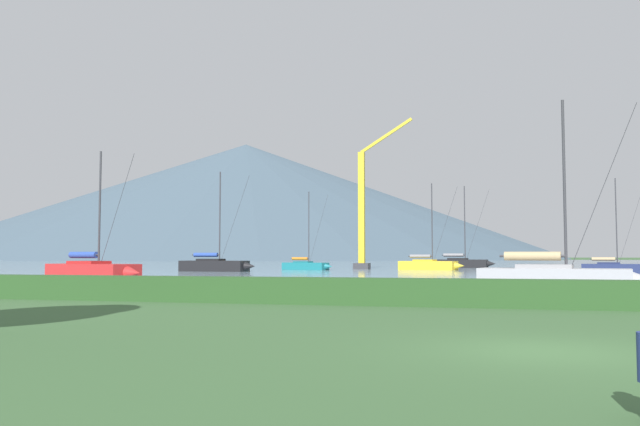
# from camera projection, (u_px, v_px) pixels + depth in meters

# --- Properties ---
(ground_plane) EXTENTS (1000.00, 1000.00, 0.00)m
(ground_plane) POSITION_uv_depth(u_px,v_px,m) (545.00, 351.00, 12.90)
(ground_plane) COLOR #385B33
(harbor_water) EXTENTS (320.00, 246.00, 0.00)m
(harbor_water) POSITION_uv_depth(u_px,v_px,m) (498.00, 264.00, 145.25)
(harbor_water) COLOR gray
(harbor_water) RESTS_ON ground_plane
(hedge_line) EXTENTS (80.00, 1.20, 1.00)m
(hedge_line) POSITION_uv_depth(u_px,v_px,m) (521.00, 294.00, 23.56)
(hedge_line) COLOR #284C23
(hedge_line) RESTS_ON ground_plane
(sailboat_slip_0) EXTENTS (6.81, 3.32, 9.83)m
(sailboat_slip_0) POSITION_uv_depth(u_px,v_px,m) (306.00, 265.00, 83.65)
(sailboat_slip_0) COLOR #19707A
(sailboat_slip_0) RESTS_ON harbor_water
(sailboat_slip_3) EXTENTS (8.95, 3.42, 12.01)m
(sailboat_slip_3) POSITION_uv_depth(u_px,v_px,m) (462.00, 263.00, 97.93)
(sailboat_slip_3) COLOR black
(sailboat_slip_3) RESTS_ON harbor_water
(sailboat_slip_4) EXTENTS (6.98, 2.87, 9.86)m
(sailboat_slip_4) POSITION_uv_depth(u_px,v_px,m) (613.00, 267.00, 69.17)
(sailboat_slip_4) COLOR navy
(sailboat_slip_4) RESTS_ON harbor_water
(sailboat_slip_5) EXTENTS (8.99, 4.90, 9.55)m
(sailboat_slip_5) POSITION_uv_depth(u_px,v_px,m) (94.00, 270.00, 49.26)
(sailboat_slip_5) COLOR red
(sailboat_slip_5) RESTS_ON harbor_water
(sailboat_slip_9) EXTENTS (8.27, 4.12, 10.79)m
(sailboat_slip_9) POSITION_uv_depth(u_px,v_px,m) (429.00, 265.00, 82.84)
(sailboat_slip_9) COLOR gold
(sailboat_slip_9) RESTS_ON harbor_water
(sailboat_slip_10) EXTENTS (8.76, 3.74, 9.95)m
(sailboat_slip_10) POSITION_uv_depth(u_px,v_px,m) (556.00, 277.00, 34.47)
(sailboat_slip_10) COLOR #9E9EA3
(sailboat_slip_10) RESTS_ON harbor_water
(sailboat_slip_11) EXTENTS (9.02, 3.06, 11.42)m
(sailboat_slip_11) POSITION_uv_depth(u_px,v_px,m) (215.00, 265.00, 76.18)
(sailboat_slip_11) COLOR black
(sailboat_slip_11) RESTS_ON harbor_water
(dock_crane) EXTENTS (7.80, 2.00, 19.83)m
(dock_crane) POSITION_uv_depth(u_px,v_px,m) (364.00, 216.00, 88.12)
(dock_crane) COLOR #333338
(dock_crane) RESTS_ON ground_plane
(distant_hill_west_ridge) EXTENTS (341.11, 341.11, 43.59)m
(distant_hill_west_ridge) POSITION_uv_depth(u_px,v_px,m) (194.00, 221.00, 392.80)
(distant_hill_west_ridge) COLOR #425666
(distant_hill_west_ridge) RESTS_ON ground_plane
(distant_hill_central_peak) EXTENTS (329.40, 329.40, 61.61)m
(distant_hill_central_peak) POSITION_uv_depth(u_px,v_px,m) (246.00, 201.00, 359.28)
(distant_hill_central_peak) COLOR #425666
(distant_hill_central_peak) RESTS_ON ground_plane
(distant_hill_east_ridge) EXTENTS (341.93, 341.93, 38.04)m
(distant_hill_east_ridge) POSITION_uv_depth(u_px,v_px,m) (221.00, 224.00, 370.34)
(distant_hill_east_ridge) COLOR slate
(distant_hill_east_ridge) RESTS_ON ground_plane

